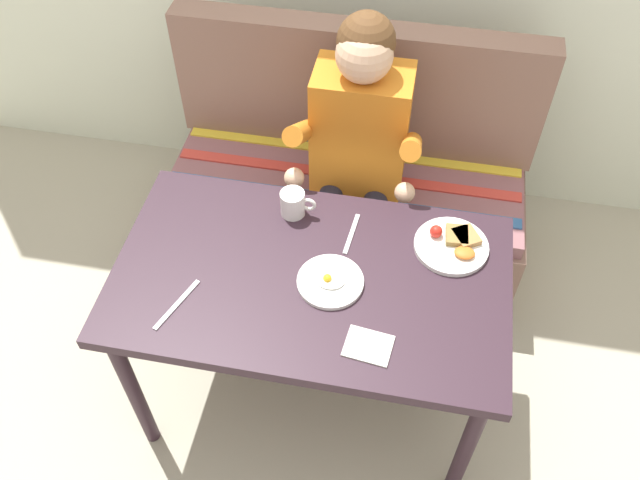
# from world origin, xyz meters

# --- Properties ---
(ground_plane) EXTENTS (8.00, 8.00, 0.00)m
(ground_plane) POSITION_xyz_m (0.00, 0.00, 0.00)
(ground_plane) COLOR #ABA48E
(table) EXTENTS (1.20, 0.70, 0.73)m
(table) POSITION_xyz_m (0.00, 0.00, 0.65)
(table) COLOR #2C1C25
(table) RESTS_ON ground
(couch) EXTENTS (1.44, 0.56, 1.00)m
(couch) POSITION_xyz_m (0.00, 0.76, 0.33)
(couch) COLOR #826052
(couch) RESTS_ON ground
(person) EXTENTS (0.45, 0.61, 1.21)m
(person) POSITION_xyz_m (0.05, 0.59, 0.74)
(person) COLOR orange
(person) RESTS_ON ground
(plate_breakfast) EXTENTS (0.23, 0.23, 0.05)m
(plate_breakfast) POSITION_xyz_m (0.41, 0.19, 0.74)
(plate_breakfast) COLOR white
(plate_breakfast) RESTS_ON table
(plate_eggs) EXTENTS (0.20, 0.20, 0.04)m
(plate_eggs) POSITION_xyz_m (0.06, -0.02, 0.74)
(plate_eggs) COLOR white
(plate_eggs) RESTS_ON table
(coffee_mug) EXTENTS (0.12, 0.08, 0.09)m
(coffee_mug) POSITION_xyz_m (-0.10, 0.24, 0.78)
(coffee_mug) COLOR white
(coffee_mug) RESTS_ON table
(napkin) EXTENTS (0.14, 0.12, 0.01)m
(napkin) POSITION_xyz_m (0.21, -0.21, 0.73)
(napkin) COLOR silver
(napkin) RESTS_ON table
(fork) EXTENTS (0.03, 0.17, 0.00)m
(fork) POSITION_xyz_m (0.10, 0.18, 0.73)
(fork) COLOR silver
(fork) RESTS_ON table
(knife) EXTENTS (0.08, 0.19, 0.00)m
(knife) POSITION_xyz_m (-0.36, -0.18, 0.73)
(knife) COLOR silver
(knife) RESTS_ON table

